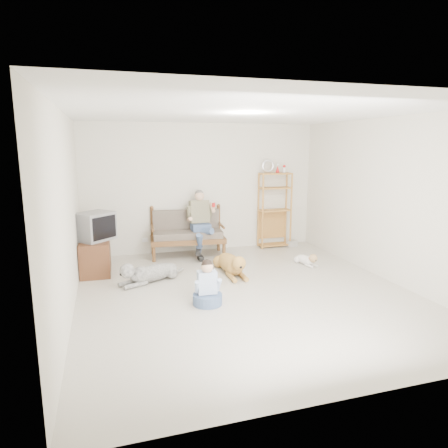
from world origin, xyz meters
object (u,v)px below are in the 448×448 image
object	(u,v)px
etagere	(275,209)
tv_stand	(95,256)
golden_retriever	(231,264)
loveseat	(187,232)

from	to	relation	value
etagere	tv_stand	bearing A→B (deg)	-167.76
etagere	golden_retriever	world-z (taller)	etagere
loveseat	etagere	xyz separation A→B (m)	(2.02, 0.15, 0.37)
loveseat	golden_retriever	world-z (taller)	loveseat
loveseat	tv_stand	size ratio (longest dim) A/B	1.70
etagere	golden_retriever	size ratio (longest dim) A/B	1.39
etagere	golden_retriever	bearing A→B (deg)	-133.92
loveseat	golden_retriever	bearing A→B (deg)	-64.59
etagere	loveseat	bearing A→B (deg)	-175.87
tv_stand	loveseat	bearing A→B (deg)	22.73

